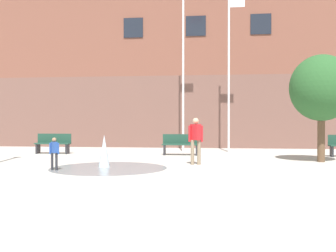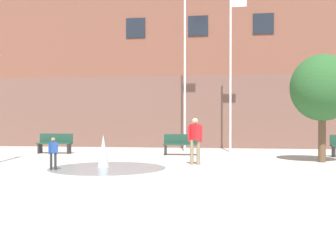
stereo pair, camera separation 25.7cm
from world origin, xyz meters
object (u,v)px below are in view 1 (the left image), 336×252
object	(u,v)px
child_with_pink_shirt	(54,151)
street_tree_near_building	(321,88)
teen_by_trashcan	(196,137)
flagpole_left	(184,60)
flagpole_right	(229,66)
park_bench_under_left_flagpole	(53,143)
park_bench_near_trashcan	(181,144)

from	to	relation	value
child_with_pink_shirt	street_tree_near_building	bearing A→B (deg)	-116.52
street_tree_near_building	child_with_pink_shirt	bearing A→B (deg)	-157.92
teen_by_trashcan	flagpole_left	world-z (taller)	flagpole_left
flagpole_left	flagpole_right	distance (m)	2.22
park_bench_under_left_flagpole	park_bench_near_trashcan	distance (m)	5.85
park_bench_under_left_flagpole	street_tree_near_building	world-z (taller)	street_tree_near_building
teen_by_trashcan	flagpole_left	bearing A→B (deg)	143.59
flagpole_left	park_bench_near_trashcan	bearing A→B (deg)	-89.28
park_bench_under_left_flagpole	flagpole_right	bearing A→B (deg)	13.63
flagpole_right	flagpole_left	bearing A→B (deg)	-180.00
teen_by_trashcan	street_tree_near_building	distance (m)	5.03
flagpole_right	child_with_pink_shirt	bearing A→B (deg)	-125.24
child_with_pink_shirt	flagpole_right	xyz separation A→B (m)	(5.48, 7.76, 3.56)
park_bench_under_left_flagpole	teen_by_trashcan	world-z (taller)	teen_by_trashcan
child_with_pink_shirt	park_bench_near_trashcan	bearing A→B (deg)	-78.54
park_bench_under_left_flagpole	flagpole_left	bearing A→B (deg)	18.47
park_bench_under_left_flagpole	child_with_pink_shirt	bearing A→B (deg)	-66.46
park_bench_near_trashcan	street_tree_near_building	world-z (taller)	street_tree_near_building
park_bench_near_trashcan	teen_by_trashcan	size ratio (longest dim) A/B	1.01
flagpole_right	street_tree_near_building	world-z (taller)	flagpole_right
child_with_pink_shirt	teen_by_trashcan	distance (m)	4.64
park_bench_under_left_flagpole	teen_by_trashcan	bearing A→B (deg)	-29.50
park_bench_near_trashcan	flagpole_right	world-z (taller)	flagpole_right
child_with_pink_shirt	street_tree_near_building	world-z (taller)	street_tree_near_building
park_bench_near_trashcan	teen_by_trashcan	distance (m)	3.84
child_with_pink_shirt	flagpole_left	world-z (taller)	flagpole_left
child_with_pink_shirt	teen_by_trashcan	xyz separation A→B (m)	(4.16, 2.03, 0.35)
flagpole_left	street_tree_near_building	xyz separation A→B (m)	(5.36, -4.26, -1.76)
child_with_pink_shirt	flagpole_right	distance (m)	10.15
park_bench_under_left_flagpole	teen_by_trashcan	size ratio (longest dim) A/B	1.01
child_with_pink_shirt	flagpole_right	size ratio (longest dim) A/B	0.13
park_bench_near_trashcan	street_tree_near_building	distance (m)	6.19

